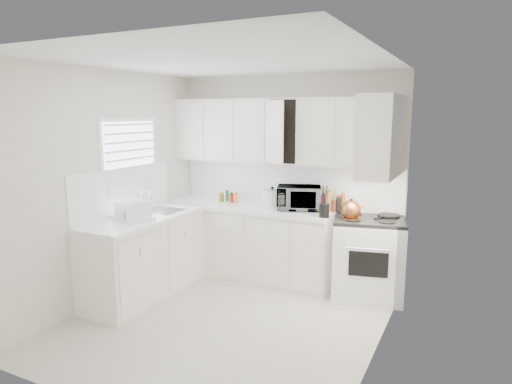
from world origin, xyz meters
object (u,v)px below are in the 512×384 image
Objects in this scene: tea_kettle at (351,209)px; dish_rack at (132,209)px; stove at (368,247)px; rice_cooker at (272,196)px; utensil_crock at (325,201)px; microwave at (299,195)px.

tea_kettle reaches higher than dish_rack.
rice_cooker is at bearing 163.50° from stove.
rice_cooker reaches higher than stove.
utensil_crock is at bearing 173.25° from tea_kettle.
utensil_crock reaches higher than dish_rack.
rice_cooker is 0.67× the size of utensil_crock.
rice_cooker is at bearing 70.28° from dish_rack.
tea_kettle is 2.44m from dish_rack.
tea_kettle is at bearing -5.86° from rice_cooker.
rice_cooker is (-1.25, 0.08, 0.48)m from stove.
stove is at bearing 47.66° from dish_rack.
microwave is 0.38m from rice_cooker.
dish_rack is at bearing -171.44° from tea_kettle.
utensil_crock reaches higher than tea_kettle.
tea_kettle is 0.73× the size of utensil_crock.
utensil_crock is (0.78, -0.30, 0.06)m from rice_cooker.
microwave is at bearing 164.12° from stove.
tea_kettle is 1.09× the size of rice_cooker.
microwave reaches higher than stove.
utensil_crock is (-0.47, -0.22, 0.54)m from stove.
utensil_crock is at bearing -14.30° from rice_cooker.
rice_cooker is (-0.37, 0.03, -0.05)m from microwave.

